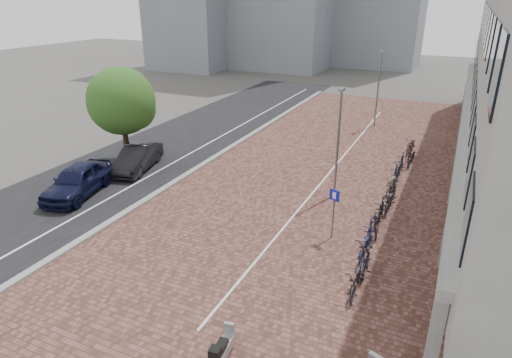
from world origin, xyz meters
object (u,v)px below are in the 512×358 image
object	(u,v)px
car_dark	(137,158)
parking_sign	(334,207)
scooter_back	(223,347)
car_navy	(77,180)

from	to	relation	value
car_dark	parking_sign	size ratio (longest dim) A/B	1.93
car_dark	scooter_back	xyz separation A→B (m)	(11.77, -10.89, -0.24)
car_dark	scooter_back	world-z (taller)	car_dark
car_dark	car_navy	bearing A→B (deg)	-110.24
car_navy	car_dark	world-z (taller)	car_navy
car_dark	scooter_back	size ratio (longest dim) A/B	3.12
car_navy	car_dark	distance (m)	4.17
car_dark	parking_sign	bearing A→B (deg)	-27.05
car_navy	scooter_back	bearing A→B (deg)	-42.41
car_navy	scooter_back	xyz separation A→B (m)	(12.22, -6.75, -0.32)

